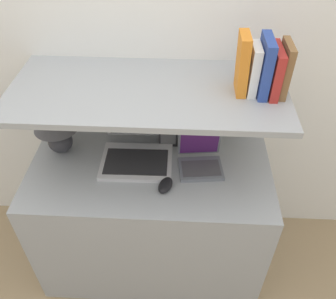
# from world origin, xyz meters

# --- Properties ---
(wall_back) EXTENTS (6.00, 0.05, 2.40)m
(wall_back) POSITION_xyz_m (0.00, 0.68, 1.20)
(wall_back) COLOR white
(wall_back) RESTS_ON ground_plane
(desk) EXTENTS (1.22, 0.61, 0.78)m
(desk) POSITION_xyz_m (0.00, 0.31, 0.39)
(desk) COLOR #999EA3
(desk) RESTS_ON ground_plane
(back_riser) EXTENTS (1.22, 0.04, 1.18)m
(back_riser) POSITION_xyz_m (0.00, 0.63, 0.59)
(back_riser) COLOR white
(back_riser) RESTS_ON ground_plane
(shelf) EXTENTS (1.22, 0.55, 0.03)m
(shelf) POSITION_xyz_m (0.00, 0.38, 1.19)
(shelf) COLOR #999EA3
(shelf) RESTS_ON back_riser
(table_lamp) EXTENTS (0.23, 0.23, 0.27)m
(table_lamp) POSITION_xyz_m (-0.47, 0.43, 0.95)
(table_lamp) COLOR #2D2D33
(table_lamp) RESTS_ON desk
(laptop_large) EXTENTS (0.36, 0.35, 0.26)m
(laptop_large) POSITION_xyz_m (-0.07, 0.41, 0.83)
(laptop_large) COLOR silver
(laptop_large) RESTS_ON desk
(laptop_small) EXTENTS (0.23, 0.22, 0.18)m
(laptop_small) POSITION_xyz_m (0.25, 0.35, 0.82)
(laptop_small) COLOR slate
(laptop_small) RESTS_ON desk
(computer_mouse) EXTENTS (0.09, 0.12, 0.04)m
(computer_mouse) POSITION_xyz_m (0.09, 0.19, 0.80)
(computer_mouse) COLOR black
(computer_mouse) RESTS_ON desk
(router_box) EXTENTS (0.10, 0.07, 0.13)m
(router_box) POSITION_xyz_m (0.08, 0.52, 0.84)
(router_box) COLOR black
(router_box) RESTS_ON desk
(book_brown) EXTENTS (0.03, 0.15, 0.22)m
(book_brown) POSITION_xyz_m (0.56, 0.38, 1.32)
(book_brown) COLOR brown
(book_brown) RESTS_ON shelf
(book_red) EXTENTS (0.04, 0.18, 0.20)m
(book_red) POSITION_xyz_m (0.53, 0.38, 1.31)
(book_red) COLOR #A82823
(book_red) RESTS_ON shelf
(book_blue) EXTENTS (0.04, 0.17, 0.24)m
(book_blue) POSITION_xyz_m (0.48, 0.38, 1.33)
(book_blue) COLOR #284293
(book_blue) RESTS_ON shelf
(book_white) EXTENTS (0.04, 0.12, 0.21)m
(book_white) POSITION_xyz_m (0.44, 0.38, 1.31)
(book_white) COLOR silver
(book_white) RESTS_ON shelf
(book_orange) EXTENTS (0.05, 0.12, 0.25)m
(book_orange) POSITION_xyz_m (0.39, 0.38, 1.33)
(book_orange) COLOR orange
(book_orange) RESTS_ON shelf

